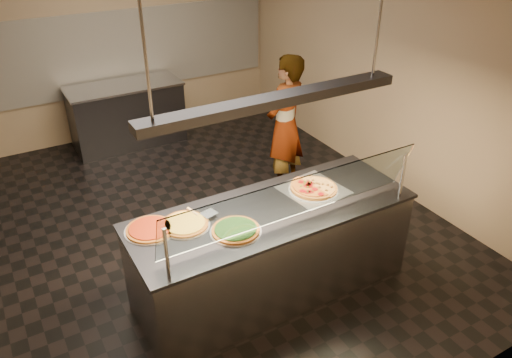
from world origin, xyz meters
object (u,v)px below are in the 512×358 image
pizza_tomato (150,229)px  prep_table (127,114)px  pizza_cheese (185,224)px  heat_lamp_housing (275,100)px  sneeze_guard (296,199)px  half_pizza_pepperoni (304,189)px  perforated_tray (313,189)px  half_pizza_sausage (322,184)px  serving_counter (272,251)px  pizza_spinach (235,230)px  worker (285,126)px  pizza_spatula (199,212)px

pizza_tomato → prep_table: size_ratio=0.26×
pizza_cheese → heat_lamp_housing: size_ratio=0.18×
prep_table → heat_lamp_housing: size_ratio=0.72×
sneeze_guard → half_pizza_pepperoni: bearing=47.4°
perforated_tray → half_pizza_sausage: (0.11, 0.00, 0.02)m
serving_counter → heat_lamp_housing: size_ratio=1.13×
pizza_spinach → pizza_tomato: size_ratio=1.02×
half_pizza_pepperoni → prep_table: bearing=98.5°
sneeze_guard → prep_table: bearing=92.3°
serving_counter → worker: 1.99m
perforated_tray → worker: 1.61m
pizza_cheese → pizza_spatula: pizza_spatula is taller
serving_counter → half_pizza_pepperoni: size_ratio=5.61×
sneeze_guard → heat_lamp_housing: size_ratio=1.03×
sneeze_guard → pizza_cheese: sneeze_guard is taller
pizza_spatula → heat_lamp_housing: size_ratio=0.10×
half_pizza_sausage → worker: size_ratio=0.26×
perforated_tray → worker: (0.64, 1.48, -0.05)m
sneeze_guard → pizza_tomato: size_ratio=5.55×
serving_counter → half_pizza_pepperoni: half_pizza_pepperoni is taller
pizza_cheese → worker: worker is taller
sneeze_guard → pizza_spatula: sneeze_guard is taller
pizza_tomato → pizza_spinach: bearing=-30.9°
pizza_spatula → heat_lamp_housing: 1.18m
perforated_tray → pizza_tomato: (-1.56, 0.14, 0.01)m
prep_table → heat_lamp_housing: bearing=-87.5°
pizza_cheese → worker: size_ratio=0.24×
perforated_tray → pizza_spatula: (-1.11, 0.15, 0.02)m
prep_table → half_pizza_sausage: bearing=-78.4°
half_pizza_sausage → worker: 1.57m
half_pizza_pepperoni → heat_lamp_housing: heat_lamp_housing is taller
serving_counter → pizza_cheese: 0.92m
prep_table → sneeze_guard: bearing=-87.7°
pizza_spatula → perforated_tray: bearing=-7.6°
pizza_tomato → heat_lamp_housing: (1.05, -0.23, 1.01)m
sneeze_guard → half_pizza_sausage: 0.80m
pizza_tomato → prep_table: bearing=76.5°
half_pizza_sausage → heat_lamp_housing: bearing=-171.4°
perforated_tray → prep_table: perforated_tray is taller
sneeze_guard → pizza_spinach: bearing=154.7°
perforated_tray → prep_table: 3.90m
half_pizza_sausage → serving_counter: bearing=-171.4°
worker → heat_lamp_housing: (-1.14, -1.57, 1.06)m
sneeze_guard → perforated_tray: sneeze_guard is taller
half_pizza_pepperoni → pizza_cheese: (-1.17, 0.07, -0.02)m
perforated_tray → worker: size_ratio=0.33×
serving_counter → pizza_spatula: bearing=158.3°
half_pizza_sausage → prep_table: size_ratio=0.28×
pizza_spinach → heat_lamp_housing: 1.11m
perforated_tray → half_pizza_pepperoni: (-0.11, -0.00, 0.03)m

